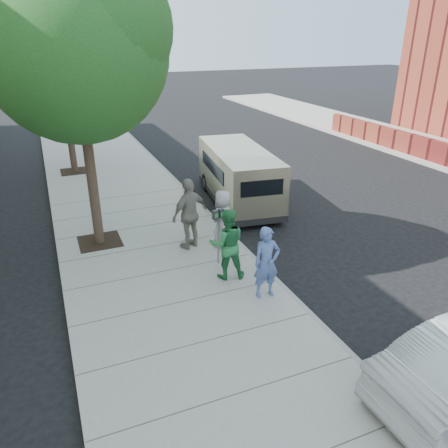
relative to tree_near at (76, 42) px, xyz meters
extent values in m
plane|color=black|center=(2.25, -2.40, -5.55)|extent=(120.00, 120.00, 0.00)
cube|color=gray|center=(1.25, -2.40, -5.47)|extent=(5.00, 60.00, 0.15)
cube|color=gray|center=(3.69, -2.40, -5.47)|extent=(0.12, 60.00, 0.16)
cube|color=black|center=(-0.05, 0.00, -5.39)|extent=(1.20, 1.20, 0.01)
cylinder|color=#38281E|center=(-0.05, 0.00, -3.42)|extent=(0.28, 0.28, 3.96)
sphere|color=#184A1A|center=(-0.05, 0.00, -0.17)|extent=(4.60, 4.60, 4.60)
sphere|color=#184A1A|center=(0.55, -0.40, 0.33)|extent=(3.45, 3.45, 3.45)
sphere|color=#184A1A|center=(-0.55, 0.50, 0.13)|extent=(3.22, 3.22, 3.22)
cube|color=black|center=(-0.05, 7.60, -5.39)|extent=(1.20, 1.20, 0.01)
cylinder|color=#38281E|center=(-0.05, 7.60, -3.64)|extent=(0.28, 0.28, 3.52)
sphere|color=#184A1A|center=(-0.05, 7.60, -0.83)|extent=(3.80, 3.80, 3.80)
sphere|color=#184A1A|center=(0.55, 7.20, -0.33)|extent=(2.85, 2.85, 2.85)
sphere|color=#184A1A|center=(-0.55, 8.10, -0.53)|extent=(2.66, 2.66, 2.66)
cylinder|color=gray|center=(2.68, -2.52, -4.79)|extent=(0.06, 0.06, 1.21)
cube|color=gray|center=(2.68, -2.52, -4.15)|extent=(0.25, 0.12, 0.09)
cube|color=#2D2D30|center=(2.59, -2.55, -4.00)|extent=(0.15, 0.14, 0.24)
cube|color=#2D2D30|center=(2.77, -2.50, -4.00)|extent=(0.15, 0.14, 0.24)
cube|color=beige|center=(5.14, 1.62, -4.45)|extent=(2.46, 5.12, 1.82)
cube|color=beige|center=(5.49, 4.29, -4.90)|extent=(1.73, 0.72, 0.78)
cube|color=black|center=(4.81, -0.83, -4.13)|extent=(1.36, 0.20, 0.50)
cylinder|color=black|center=(4.56, 3.34, -5.20)|extent=(0.33, 0.72, 0.69)
cylinder|color=black|center=(6.15, 3.13, -5.20)|extent=(0.33, 0.72, 0.69)
cylinder|color=black|center=(4.11, 0.02, -5.20)|extent=(0.33, 0.72, 0.69)
cylinder|color=black|center=(5.70, -0.19, -5.20)|extent=(0.33, 0.72, 0.69)
imported|color=#4C65A2|center=(3.11, -4.38, -4.54)|extent=(0.65, 0.45, 1.71)
imported|color=#27793F|center=(2.62, -3.26, -4.49)|extent=(1.03, 0.89, 1.81)
imported|color=#9E9FA1|center=(3.19, -1.61, -4.57)|extent=(0.94, 0.95, 1.65)
imported|color=gray|center=(2.31, -1.34, -4.38)|extent=(1.29, 0.92, 2.03)
camera|label=1|loc=(-1.10, -11.99, 0.24)|focal=35.00mm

